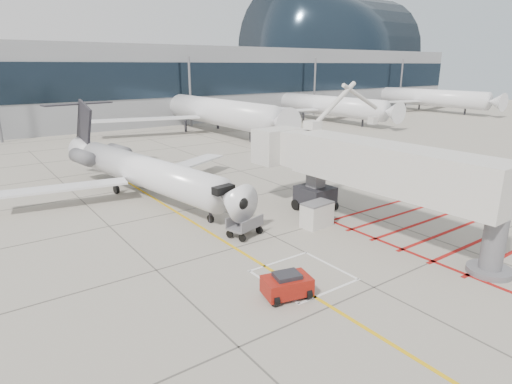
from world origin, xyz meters
TOP-DOWN VIEW (x-y plane):
  - ground_plane at (0.00, 0.00)m, footprint 260.00×260.00m
  - regional_jet at (-3.01, 14.95)m, footprint 25.67×30.40m
  - jet_bridge at (5.90, 0.16)m, footprint 9.95×19.88m
  - pushback_tug at (-4.07, -2.17)m, footprint 2.48×1.87m
  - baggage_cart at (-1.44, 5.24)m, footprint 2.48×1.93m
  - ground_power_unit at (3.49, 3.80)m, footprint 2.24×1.44m
  - cone_nose at (-0.37, 6.72)m, footprint 0.34×0.34m
  - cone_side at (3.91, 4.46)m, footprint 0.35×0.35m
  - terminal_building at (10.00, 70.00)m, footprint 180.00×28.00m
  - terminal_glass_band at (10.00, 55.95)m, footprint 180.00×0.10m
  - terminal_dome at (70.00, 70.00)m, footprint 40.00×28.00m
  - bg_aircraft_c at (18.95, 46.00)m, footprint 36.83×40.92m
  - bg_aircraft_d at (44.18, 46.00)m, footprint 32.71×36.34m
  - bg_aircraft_e at (76.95, 46.00)m, footprint 34.39×38.22m

SIDE VIEW (x-z plane):
  - ground_plane at x=0.00m, z-range 0.00..0.00m
  - cone_nose at x=-0.37m, z-range 0.00..0.47m
  - cone_side at x=3.91m, z-range 0.00..0.48m
  - pushback_tug at x=-4.07m, z-range 0.00..1.29m
  - baggage_cart at x=-1.44m, z-range 0.00..1.38m
  - ground_power_unit at x=3.49m, z-range 0.00..1.69m
  - regional_jet at x=-3.01m, z-range 0.00..7.18m
  - jet_bridge at x=5.90m, z-range 0.00..7.83m
  - bg_aircraft_d at x=44.18m, z-range 0.00..10.90m
  - bg_aircraft_e at x=76.95m, z-range 0.00..11.46m
  - bg_aircraft_c at x=18.95m, z-range 0.00..12.28m
  - terminal_building at x=10.00m, z-range 0.00..14.00m
  - terminal_glass_band at x=10.00m, z-range 5.00..11.00m
  - terminal_dome at x=70.00m, z-range 0.00..28.00m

